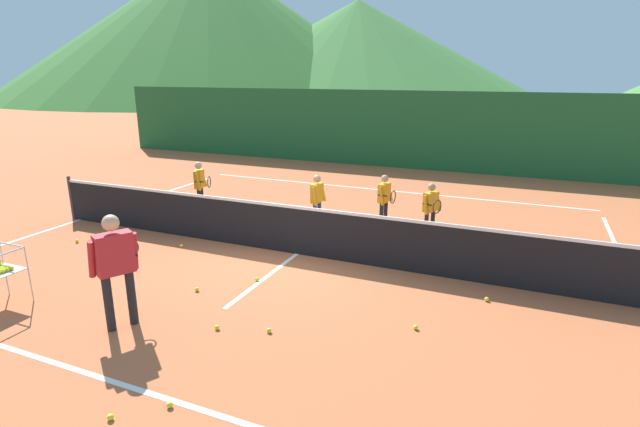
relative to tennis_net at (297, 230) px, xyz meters
The scene contains 25 objects.
ground_plane 0.50m from the tennis_net, ahead, with size 120.00×120.00×0.00m, color #BC6038.
line_baseline_near 4.54m from the tennis_net, 90.00° to the right, with size 11.59×0.08×0.01m, color white.
line_baseline_far 5.85m from the tennis_net, 90.00° to the left, with size 11.59×0.08×0.01m, color white.
line_sideline_west 5.82m from the tennis_net, behind, with size 0.08×10.35×0.01m, color white.
line_service_center 0.50m from the tennis_net, ahead, with size 0.08×5.00×0.01m, color white.
tennis_net is the anchor object (origin of this frame).
instructor 3.66m from the tennis_net, 106.09° to the right, with size 0.52×0.82×1.62m.
student_0 3.90m from the tennis_net, 154.14° to the left, with size 0.58×0.53×1.28m.
student_1 1.72m from the tennis_net, 100.19° to the left, with size 0.23×0.48×1.23m.
student_2 2.55m from the tennis_net, 64.80° to the left, with size 0.41×0.63×1.22m.
student_3 2.95m from the tennis_net, 42.38° to the left, with size 0.41×0.67×1.19m.
tennis_ball_0 4.70m from the tennis_net, 80.85° to the right, with size 0.07×0.07×0.07m, color yellow.
tennis_ball_1 3.43m from the tennis_net, 35.36° to the right, with size 0.07×0.07×0.07m, color yellow.
tennis_ball_2 4.68m from the tennis_net, 164.72° to the right, with size 0.07×0.07×0.07m, color yellow.
tennis_ball_3 5.04m from the tennis_net, 86.40° to the right, with size 0.07×0.07×0.07m, color yellow.
tennis_ball_4 3.69m from the tennis_net, 10.66° to the right, with size 0.07×0.07×0.07m, color yellow.
tennis_ball_5 2.34m from the tennis_net, 109.21° to the right, with size 0.07×0.07×0.07m, color yellow.
tennis_ball_6 1.50m from the tennis_net, 92.63° to the right, with size 0.07×0.07×0.07m, color yellow.
tennis_ball_7 4.14m from the tennis_net, behind, with size 0.07×0.07×0.07m, color yellow.
tennis_ball_8 3.04m from the tennis_net, 71.40° to the right, with size 0.07×0.07×0.07m, color yellow.
tennis_ball_9 2.44m from the tennis_net, 165.90° to the right, with size 0.07×0.07×0.07m, color yellow.
tennis_ball_10 3.10m from the tennis_net, 85.15° to the right, with size 0.07×0.07×0.07m, color yellow.
windscreen_fence 9.57m from the tennis_net, 90.00° to the left, with size 25.50×0.08×2.79m, color #1E5B2D.
hill_0 60.83m from the tennis_net, 108.11° to the left, with size 48.03×48.03×12.61m, color #427A38.
hill_2 64.55m from the tennis_net, 126.31° to the left, with size 56.50×56.50×18.91m, color #38702D.
Camera 1 is at (3.94, -8.00, 3.42)m, focal length 27.33 mm.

